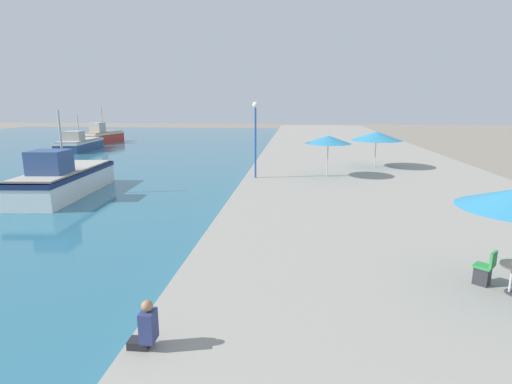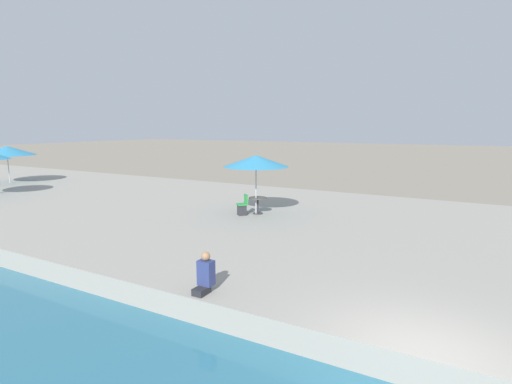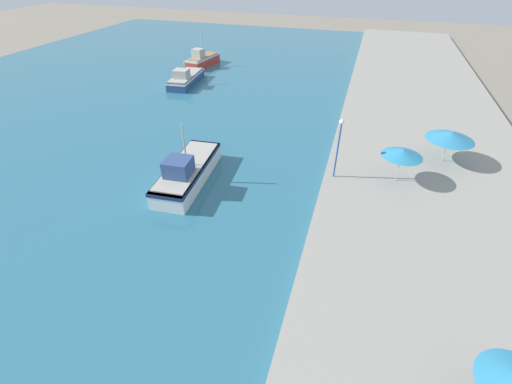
% 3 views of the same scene
% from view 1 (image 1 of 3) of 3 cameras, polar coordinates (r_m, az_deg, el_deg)
% --- Properties ---
extents(quay_promenade, '(16.00, 90.00, 0.65)m').
position_cam_1_polar(quay_promenade, '(39.14, 12.88, 5.22)').
color(quay_promenade, gray).
rests_on(quay_promenade, ground_plane).
extents(fishing_boat_near, '(3.24, 8.25, 4.72)m').
position_cam_1_polar(fishing_boat_near, '(24.96, -25.77, 1.71)').
color(fishing_boat_near, white).
rests_on(fishing_boat_near, water_basin).
extents(fishing_boat_mid, '(3.31, 7.55, 3.84)m').
position_cam_1_polar(fishing_boat_mid, '(48.15, -23.94, 6.36)').
color(fishing_boat_mid, navy).
rests_on(fishing_boat_mid, water_basin).
extents(fishing_boat_far, '(3.06, 6.53, 4.69)m').
position_cam_1_polar(fishing_boat_far, '(56.16, -21.03, 7.51)').
color(fishing_boat_far, red).
rests_on(fishing_boat_far, water_basin).
extents(cafe_umbrella_white, '(2.82, 2.82, 2.55)m').
position_cam_1_polar(cafe_umbrella_white, '(25.01, 10.29, 7.38)').
color(cafe_umbrella_white, '#B7B7B7').
rests_on(cafe_umbrella_white, quay_promenade).
extents(cafe_umbrella_striped, '(3.57, 3.57, 2.53)m').
position_cam_1_polar(cafe_umbrella_striped, '(29.61, 16.82, 7.66)').
color(cafe_umbrella_striped, '#B7B7B7').
rests_on(cafe_umbrella_striped, quay_promenade).
extents(cafe_chair_left, '(0.59, 0.58, 0.91)m').
position_cam_1_polar(cafe_chair_left, '(11.75, 29.76, -9.93)').
color(cafe_chair_left, '#2D2D33').
rests_on(cafe_chair_left, quay_promenade).
extents(person_at_quay, '(0.53, 0.36, 0.97)m').
position_cam_1_polar(person_at_quay, '(8.08, -15.40, -18.13)').
color(person_at_quay, '#232328').
rests_on(person_at_quay, quay_promenade).
extents(lamppost, '(0.36, 0.36, 4.56)m').
position_cam_1_polar(lamppost, '(24.21, -0.08, 9.29)').
color(lamppost, '#28519E').
rests_on(lamppost, quay_promenade).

